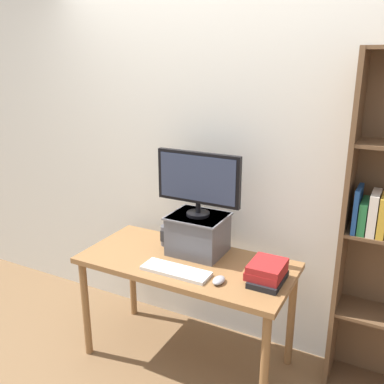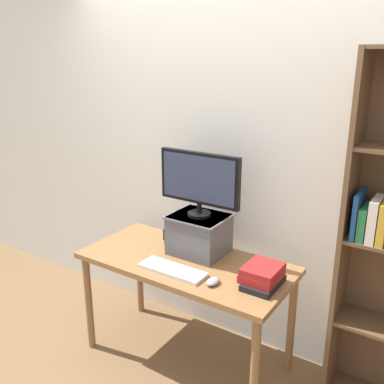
{
  "view_description": "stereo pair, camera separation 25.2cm",
  "coord_description": "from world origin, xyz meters",
  "views": [
    {
      "loc": [
        1.18,
        -2.18,
        1.99
      ],
      "look_at": [
        0.01,
        0.06,
        1.19
      ],
      "focal_mm": 40.0,
      "sensor_mm": 36.0,
      "label": 1
    },
    {
      "loc": [
        1.4,
        -2.05,
        1.99
      ],
      "look_at": [
        0.01,
        0.06,
        1.19
      ],
      "focal_mm": 40.0,
      "sensor_mm": 36.0,
      "label": 2
    }
  ],
  "objects": [
    {
      "name": "ground_plane",
      "position": [
        0.0,
        0.0,
        0.0
      ],
      "size": [
        12.0,
        12.0,
        0.0
      ],
      "primitive_type": "plane",
      "color": "brown"
    },
    {
      "name": "back_wall",
      "position": [
        0.0,
        0.48,
        1.3
      ],
      "size": [
        7.0,
        0.08,
        2.6
      ],
      "color": "silver",
      "rests_on": "ground_plane"
    },
    {
      "name": "desk",
      "position": [
        0.0,
        0.0,
        0.66
      ],
      "size": [
        1.37,
        0.65,
        0.74
      ],
      "color": "olive",
      "rests_on": "ground_plane"
    },
    {
      "name": "riser_box",
      "position": [
        0.01,
        0.14,
        0.88
      ],
      "size": [
        0.37,
        0.32,
        0.26
      ],
      "color": "#515156",
      "rests_on": "desk"
    },
    {
      "name": "computer_monitor",
      "position": [
        0.01,
        0.14,
        1.24
      ],
      "size": [
        0.57,
        0.15,
        0.42
      ],
      "color": "black",
      "rests_on": "riser_box"
    },
    {
      "name": "keyboard",
      "position": [
        0.02,
        -0.17,
        0.76
      ],
      "size": [
        0.43,
        0.14,
        0.02
      ],
      "color": "silver",
      "rests_on": "desk"
    },
    {
      "name": "computer_mouse",
      "position": [
        0.3,
        -0.17,
        0.76
      ],
      "size": [
        0.06,
        0.1,
        0.04
      ],
      "color": "#99999E",
      "rests_on": "desk"
    },
    {
      "name": "book_stack",
      "position": [
        0.54,
        -0.02,
        0.8
      ],
      "size": [
        0.2,
        0.26,
        0.12
      ],
      "color": "black",
      "rests_on": "desk"
    },
    {
      "name": "desk_speaker",
      "position": [
        -0.23,
        0.15,
        0.81
      ],
      "size": [
        0.09,
        0.09,
        0.14
      ],
      "color": "#4C4C51",
      "rests_on": "desk"
    }
  ]
}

